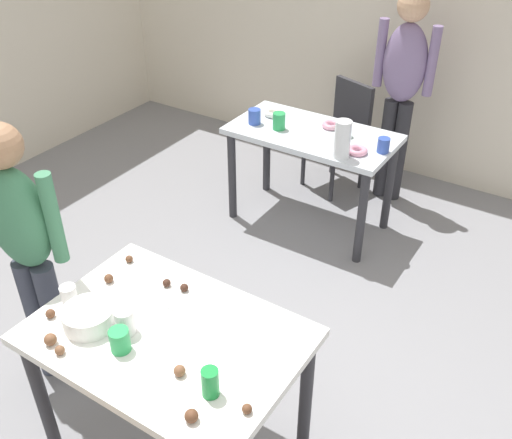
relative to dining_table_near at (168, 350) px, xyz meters
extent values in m
cube|color=beige|center=(0.12, 3.28, 0.65)|extent=(6.40, 0.10, 2.60)
cube|color=white|center=(0.00, 0.00, 0.08)|extent=(1.12, 0.78, 0.04)
cylinder|color=#2D2D33|center=(-0.50, -0.33, -0.29)|extent=(0.06, 0.06, 0.71)
cylinder|color=#2D2D33|center=(-0.50, 0.33, -0.29)|extent=(0.06, 0.06, 0.71)
cylinder|color=#2D2D33|center=(0.50, 0.33, -0.29)|extent=(0.06, 0.06, 0.71)
cube|color=silver|center=(-0.40, 2.05, 0.08)|extent=(1.16, 0.61, 0.04)
cylinder|color=#2D2D33|center=(-0.92, 1.80, -0.29)|extent=(0.06, 0.06, 0.71)
cylinder|color=#2D2D33|center=(0.12, 1.80, -0.29)|extent=(0.06, 0.06, 0.71)
cylinder|color=#2D2D33|center=(-0.92, 2.30, -0.29)|extent=(0.06, 0.06, 0.71)
cylinder|color=#2D2D33|center=(0.12, 2.30, -0.29)|extent=(0.06, 0.06, 0.71)
cube|color=#2D2D33|center=(-0.49, 2.64, -0.22)|extent=(0.51, 0.51, 0.04)
cube|color=#2D2D33|center=(-0.43, 2.80, 0.01)|extent=(0.37, 0.16, 0.42)
cylinder|color=#2D2D33|center=(-0.39, 2.42, -0.44)|extent=(0.04, 0.04, 0.41)
cylinder|color=#2D2D33|center=(-0.71, 2.53, -0.44)|extent=(0.04, 0.04, 0.41)
cylinder|color=#2D2D33|center=(-0.28, 2.74, -0.44)|extent=(0.04, 0.04, 0.41)
cylinder|color=#2D2D33|center=(-0.60, 2.85, -0.44)|extent=(0.04, 0.04, 0.41)
cylinder|color=#383D4C|center=(-0.90, -0.01, -0.27)|extent=(0.11, 0.11, 0.75)
cylinder|color=#383D4C|center=(-0.79, 0.02, -0.27)|extent=(0.11, 0.11, 0.75)
ellipsoid|color=#3D7A56|center=(-0.84, 0.00, 0.37)|extent=(0.36, 0.27, 0.53)
cylinder|color=#3D7A56|center=(-0.66, 0.05, 0.41)|extent=(0.08, 0.08, 0.45)
cylinder|color=#28282D|center=(0.01, 2.74, -0.24)|extent=(0.11, 0.11, 0.82)
cylinder|color=#28282D|center=(-0.10, 2.74, -0.24)|extent=(0.11, 0.11, 0.82)
ellipsoid|color=slate|center=(-0.04, 2.74, 0.46)|extent=(0.33, 0.21, 0.58)
sphere|color=tan|center=(-0.04, 2.74, 0.86)|extent=(0.22, 0.22, 0.22)
cylinder|color=slate|center=(0.15, 2.75, 0.51)|extent=(0.07, 0.07, 0.49)
cylinder|color=slate|center=(-0.23, 2.73, 0.51)|extent=(0.07, 0.07, 0.49)
cylinder|color=white|center=(-0.30, -0.14, 0.15)|extent=(0.22, 0.22, 0.09)
cylinder|color=#198438|center=(0.34, -0.15, 0.17)|extent=(0.07, 0.07, 0.12)
cube|color=silver|center=(-0.15, 0.12, 0.11)|extent=(0.17, 0.02, 0.01)
cylinder|color=white|center=(-0.47, -0.09, 0.15)|extent=(0.07, 0.07, 0.09)
cylinder|color=green|center=(-0.09, -0.17, 0.16)|extent=(0.08, 0.08, 0.10)
cylinder|color=white|center=(-0.14, -0.08, 0.16)|extent=(0.08, 0.08, 0.12)
sphere|color=brown|center=(-0.46, 0.27, 0.12)|extent=(0.04, 0.04, 0.04)
sphere|color=brown|center=(0.19, -0.14, 0.13)|extent=(0.05, 0.05, 0.05)
sphere|color=brown|center=(0.36, -0.28, 0.13)|extent=(0.05, 0.05, 0.05)
sphere|color=brown|center=(-0.28, -0.32, 0.12)|extent=(0.04, 0.04, 0.04)
sphere|color=#3D2319|center=(-0.10, 0.25, 0.12)|extent=(0.04, 0.04, 0.04)
sphere|color=#3D2319|center=(-0.19, 0.23, 0.12)|extent=(0.04, 0.04, 0.04)
sphere|color=brown|center=(0.50, -0.15, 0.12)|extent=(0.04, 0.04, 0.04)
sphere|color=brown|center=(-0.43, 0.11, 0.13)|extent=(0.04, 0.04, 0.04)
sphere|color=brown|center=(-0.48, -0.19, 0.13)|extent=(0.04, 0.04, 0.04)
sphere|color=brown|center=(-0.35, -0.30, 0.13)|extent=(0.05, 0.05, 0.05)
cylinder|color=white|center=(-0.07, 1.81, 0.23)|extent=(0.11, 0.11, 0.25)
cylinder|color=#3351B2|center=(-0.82, 1.95, 0.16)|extent=(0.09, 0.09, 0.11)
cylinder|color=green|center=(-0.62, 1.96, 0.16)|extent=(0.09, 0.09, 0.12)
cylinder|color=green|center=(-0.19, 2.11, 0.15)|extent=(0.08, 0.08, 0.10)
cylinder|color=#3351B2|center=(0.13, 2.03, 0.15)|extent=(0.08, 0.08, 0.10)
torus|color=pink|center=(-0.01, 1.92, 0.12)|extent=(0.13, 0.13, 0.04)
torus|color=white|center=(-0.78, 2.14, 0.13)|extent=(0.14, 0.14, 0.04)
torus|color=pink|center=(-0.32, 2.18, 0.12)|extent=(0.13, 0.13, 0.04)
camera|label=1|loc=(1.24, -1.25, 1.82)|focal=40.36mm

